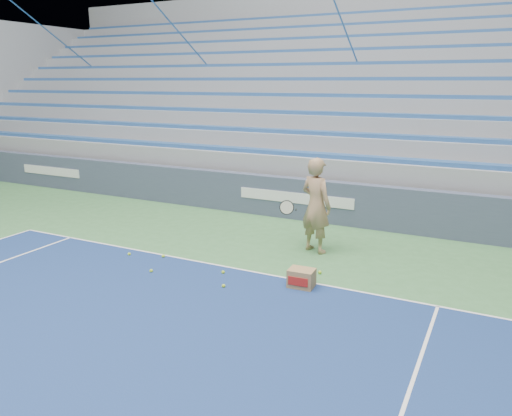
{
  "coord_description": "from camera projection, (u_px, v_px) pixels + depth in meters",
  "views": [
    {
      "loc": [
        4.82,
        3.84,
        3.59
      ],
      "look_at": [
        0.53,
        12.38,
        1.15
      ],
      "focal_mm": 35.0,
      "sensor_mm": 36.0,
      "label": 1
    }
  ],
  "objects": [
    {
      "name": "bleachers",
      "position": [
        358.0,
        117.0,
        17.78
      ],
      "size": [
        31.0,
        9.15,
        7.3
      ],
      "color": "gray",
      "rests_on": "ground"
    },
    {
      "name": "tennis_ball_1",
      "position": [
        151.0,
        271.0,
        9.62
      ],
      "size": [
        0.07,
        0.07,
        0.07
      ],
      "primitive_type": "sphere",
      "color": "#AFD92C",
      "rests_on": "ground"
    },
    {
      "name": "tennis_player",
      "position": [
        316.0,
        205.0,
        10.59
      ],
      "size": [
        1.04,
        0.98,
        2.05
      ],
      "color": "tan",
      "rests_on": "ground"
    },
    {
      "name": "tennis_ball_3",
      "position": [
        129.0,
        254.0,
        10.55
      ],
      "size": [
        0.07,
        0.07,
        0.07
      ],
      "primitive_type": "sphere",
      "color": "#AFD92C",
      "rests_on": "ground"
    },
    {
      "name": "tennis_ball_4",
      "position": [
        163.0,
        256.0,
        10.42
      ],
      "size": [
        0.07,
        0.07,
        0.07
      ],
      "primitive_type": "sphere",
      "color": "#AFD92C",
      "rests_on": "ground"
    },
    {
      "name": "ball_box",
      "position": [
        301.0,
        278.0,
        8.9
      ],
      "size": [
        0.47,
        0.37,
        0.34
      ],
      "color": "#967548",
      "rests_on": "ground"
    },
    {
      "name": "tennis_ball_6",
      "position": [
        163.0,
        256.0,
        10.43
      ],
      "size": [
        0.07,
        0.07,
        0.07
      ],
      "primitive_type": "sphere",
      "color": "#AFD92C",
      "rests_on": "ground"
    },
    {
      "name": "sponsor_barrier",
      "position": [
        297.0,
        199.0,
        13.27
      ],
      "size": [
        30.0,
        0.32,
        1.1
      ],
      "color": "#3D465D",
      "rests_on": "ground"
    },
    {
      "name": "tennis_ball_0",
      "position": [
        320.0,
        272.0,
        9.55
      ],
      "size": [
        0.07,
        0.07,
        0.07
      ],
      "primitive_type": "sphere",
      "color": "#AFD92C",
      "rests_on": "ground"
    },
    {
      "name": "tennis_ball_5",
      "position": [
        224.0,
        286.0,
        8.91
      ],
      "size": [
        0.07,
        0.07,
        0.07
      ],
      "primitive_type": "sphere",
      "color": "#AFD92C",
      "rests_on": "ground"
    },
    {
      "name": "tennis_ball_2",
      "position": [
        223.0,
        272.0,
        9.55
      ],
      "size": [
        0.07,
        0.07,
        0.07
      ],
      "primitive_type": "sphere",
      "color": "#AFD92C",
      "rests_on": "ground"
    }
  ]
}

